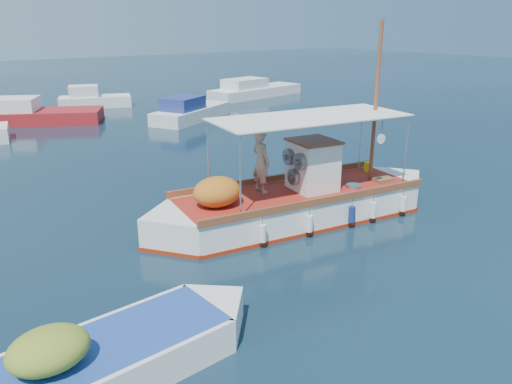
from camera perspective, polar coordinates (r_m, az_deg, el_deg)
ground at (r=16.20m, az=4.45°, el=-3.33°), size 160.00×160.00×0.00m
fishing_caique at (r=16.16m, az=4.61°, el=-1.22°), size 10.35×3.98×6.38m
dinghy at (r=9.76m, az=-17.71°, el=-18.49°), size 6.50×2.16×1.59m
bg_boat_n at (r=34.95m, az=-24.74°, el=7.96°), size 8.86×6.46×1.80m
bg_boat_ne at (r=33.08m, az=-7.57°, el=8.99°), size 6.72×5.00×1.80m
bg_boat_e at (r=43.26m, az=-0.28°, el=11.47°), size 9.18×4.06×1.80m
bg_boat_far_n at (r=39.95m, az=-18.13°, el=9.93°), size 5.51×3.56×1.80m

